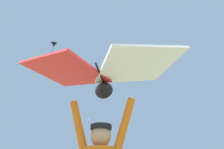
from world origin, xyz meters
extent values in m
sphere|color=tan|center=(0.05, -0.33, 1.49)|extent=(0.23, 0.23, 0.23)
cylinder|color=black|center=(0.05, -0.33, 1.59)|extent=(0.26, 0.26, 0.05)
cylinder|color=orange|center=(0.31, -0.35, 1.61)|extent=(0.28, 0.11, 0.62)
cylinder|color=orange|center=(-0.22, -0.31, 1.61)|extent=(0.28, 0.11, 0.62)
cylinder|color=black|center=(0.05, -0.33, 2.20)|extent=(0.09, 0.80, 0.02)
cube|color=white|center=(0.51, -0.49, 2.30)|extent=(1.16, 1.08, 0.23)
cube|color=red|center=(-0.43, -0.41, 2.30)|extent=(1.21, 1.16, 0.23)
cone|color=black|center=(0.05, -0.33, 2.10)|extent=(0.25, 0.22, 0.24)
pyramid|color=white|center=(-5.83, 26.93, 9.56)|extent=(0.78, 0.77, 0.22)
pyramid|color=white|center=(-10.65, 22.06, 14.86)|extent=(0.61, 0.63, 0.23)
pyramid|color=black|center=(9.10, 30.35, 11.83)|extent=(0.53, 0.53, 0.19)
cone|color=red|center=(-9.81, 33.66, 21.93)|extent=(1.24, 1.24, 0.89)
cylinder|color=maroon|center=(-9.81, 33.66, 21.00)|extent=(0.04, 0.04, 1.21)
cone|color=black|center=(-8.30, 13.84, 15.41)|extent=(0.78, 0.86, 0.74)
cylinder|color=black|center=(-8.30, 13.84, 14.64)|extent=(0.03, 0.03, 1.00)
camera|label=1|loc=(0.31, -2.27, 1.13)|focal=27.15mm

